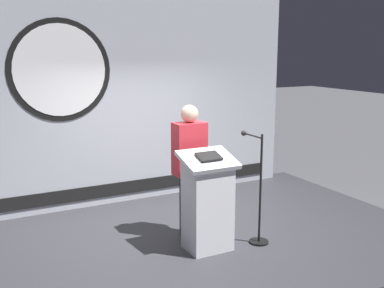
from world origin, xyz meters
name	(u,v)px	position (x,y,z in m)	size (l,w,h in m)	color
ground_plane	(184,262)	(0.00, 0.00, 0.00)	(40.00, 40.00, 0.00)	#4C4C51
stage_platform	(184,251)	(0.00, 0.00, 0.15)	(6.40, 4.00, 0.30)	#333338
banner_display	(127,94)	(-0.03, 1.85, 1.99)	(5.56, 0.12, 3.39)	#B2B7C1
podium	(208,203)	(0.14, -0.36, 0.88)	(0.64, 0.49, 1.21)	silver
speaker_person	(189,170)	(0.15, 0.12, 1.17)	(0.40, 0.26, 1.70)	black
microphone_stand	(257,205)	(0.80, -0.46, 0.78)	(0.24, 0.54, 1.38)	black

